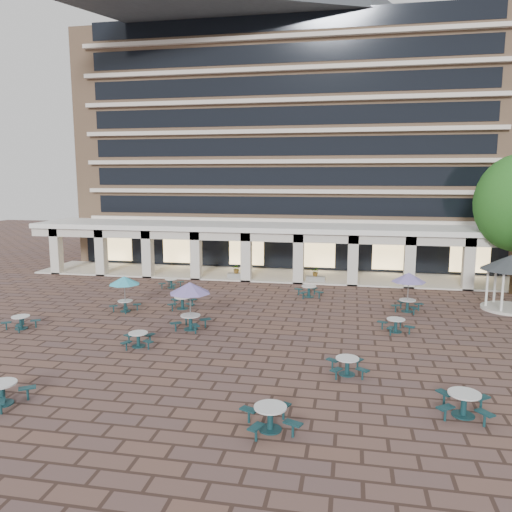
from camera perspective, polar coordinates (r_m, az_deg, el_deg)
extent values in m
plane|color=brown|center=(28.37, -2.14, -8.14)|extent=(120.00, 120.00, 0.00)
cube|color=#A17A5B|center=(52.32, 4.22, 11.92)|extent=(40.00, 15.00, 22.00)
cube|color=beige|center=(44.74, 2.96, 4.08)|extent=(36.80, 0.50, 0.35)
cube|color=black|center=(44.87, 3.02, 5.76)|extent=(35.20, 0.05, 1.60)
cube|color=beige|center=(44.59, 2.99, 7.41)|extent=(36.80, 0.50, 0.35)
cube|color=black|center=(44.80, 3.04, 9.08)|extent=(35.20, 0.05, 1.60)
cube|color=beige|center=(44.59, 3.02, 10.75)|extent=(36.80, 0.50, 0.35)
cube|color=black|center=(44.87, 3.07, 12.40)|extent=(35.20, 0.05, 1.60)
cube|color=beige|center=(44.74, 3.05, 14.08)|extent=(36.80, 0.50, 0.35)
cube|color=black|center=(45.10, 3.10, 15.70)|extent=(35.20, 0.05, 1.60)
cube|color=beige|center=(45.04, 3.07, 17.38)|extent=(36.80, 0.50, 0.35)
cube|color=black|center=(45.47, 3.13, 18.96)|extent=(35.20, 0.05, 1.60)
cube|color=beige|center=(45.49, 3.10, 20.62)|extent=(36.80, 0.50, 0.35)
cube|color=black|center=(45.99, 3.16, 22.15)|extent=(35.20, 0.05, 1.60)
cube|color=beige|center=(46.08, 3.13, 23.79)|extent=(36.80, 0.50, 0.35)
cube|color=black|center=(46.64, 3.19, 25.26)|extent=(35.20, 0.05, 1.60)
cube|color=white|center=(42.06, 2.44, 3.35)|extent=(42.00, 6.60, 0.40)
cube|color=beige|center=(39.31, 1.82, 2.29)|extent=(42.00, 0.30, 0.90)
cube|color=black|center=(45.01, 2.92, 0.65)|extent=(38.00, 0.15, 3.20)
cube|color=beige|center=(42.67, 2.40, -2.19)|extent=(42.00, 6.00, 0.12)
cube|color=beige|center=(46.67, -21.84, 0.55)|extent=(0.80, 0.80, 4.00)
cube|color=beige|center=(44.54, -17.26, 0.42)|extent=(0.80, 0.80, 4.00)
cube|color=beige|center=(42.72, -12.26, 0.27)|extent=(0.80, 0.80, 4.00)
cube|color=beige|center=(41.25, -6.86, 0.10)|extent=(0.80, 0.80, 4.00)
cube|color=beige|center=(40.17, -1.11, -0.08)|extent=(0.80, 0.80, 4.00)
cube|color=beige|center=(39.52, 4.89, -0.26)|extent=(0.80, 0.80, 4.00)
cube|color=beige|center=(39.32, 11.02, -0.45)|extent=(0.80, 0.80, 4.00)
cube|color=beige|center=(39.56, 17.14, -0.63)|extent=(0.80, 0.80, 4.00)
cube|color=beige|center=(40.25, 23.12, -0.80)|extent=(0.80, 0.80, 4.00)
cube|color=#FFD88C|center=(49.68, -15.70, 0.88)|extent=(3.20, 0.08, 2.40)
cube|color=#FFD88C|center=(47.17, -8.73, 0.70)|extent=(3.20, 0.08, 2.40)
cube|color=#FFD88C|center=(45.44, -1.10, 0.48)|extent=(3.20, 0.08, 2.40)
cube|color=#FFD88C|center=(44.56, 6.97, 0.25)|extent=(3.20, 0.08, 2.40)
cube|color=#FFD88C|center=(44.60, 15.20, 0.00)|extent=(3.20, 0.08, 2.40)
cube|color=#FFD88C|center=(45.54, 23.25, -0.24)|extent=(3.20, 0.08, 2.40)
cylinder|color=#14373C|center=(21.58, -26.96, -14.79)|extent=(0.78, 0.78, 0.04)
cylinder|color=#14373C|center=(21.45, -27.03, -13.95)|extent=(0.20, 0.20, 0.73)
cylinder|color=silver|center=(21.29, -27.12, -12.85)|extent=(1.11, 1.11, 0.06)
cube|color=#14373C|center=(21.36, -24.68, -13.53)|extent=(0.68, 0.60, 0.06)
cylinder|color=#14373C|center=(21.45, -24.63, -14.16)|extent=(0.09, 0.09, 0.47)
cube|color=#14373C|center=(22.21, -26.92, -12.81)|extent=(0.60, 0.68, 0.06)
cylinder|color=#14373C|center=(22.30, -26.88, -13.42)|extent=(0.09, 0.09, 0.47)
cube|color=#14373C|center=(20.61, -27.20, -14.55)|extent=(0.60, 0.68, 0.06)
cylinder|color=#14373C|center=(20.71, -27.14, -15.20)|extent=(0.09, 0.09, 0.47)
cylinder|color=#14373C|center=(17.70, 1.64, -19.17)|extent=(0.78, 0.78, 0.04)
cylinder|color=#14373C|center=(17.54, 1.64, -18.18)|extent=(0.20, 0.20, 0.73)
cylinder|color=silver|center=(17.34, 1.65, -16.88)|extent=(1.11, 1.11, 0.06)
cube|color=#14373C|center=(18.15, 3.15, -16.78)|extent=(0.52, 0.68, 0.06)
cylinder|color=#14373C|center=(18.26, 3.15, -17.50)|extent=(0.09, 0.09, 0.47)
cube|color=#14373C|center=(17.91, -0.82, -17.14)|extent=(0.68, 0.52, 0.06)
cylinder|color=#14373C|center=(18.02, -0.82, -17.87)|extent=(0.09, 0.09, 0.47)
cube|color=#14373C|center=(16.84, 0.00, -18.95)|extent=(0.52, 0.68, 0.06)
cylinder|color=#14373C|center=(16.96, 0.00, -19.71)|extent=(0.09, 0.09, 0.47)
cube|color=#14373C|center=(17.10, 4.25, -18.51)|extent=(0.68, 0.52, 0.06)
cylinder|color=#14373C|center=(17.22, 4.24, -19.27)|extent=(0.09, 0.09, 0.47)
cylinder|color=#14373C|center=(19.99, 22.58, -16.43)|extent=(0.79, 0.79, 0.05)
cylinder|color=#14373C|center=(19.84, 22.64, -15.51)|extent=(0.20, 0.20, 0.75)
cylinder|color=silver|center=(19.67, 22.73, -14.31)|extent=(1.13, 1.13, 0.06)
cube|color=#14373C|center=(20.43, 24.36, -14.52)|extent=(0.69, 0.63, 0.06)
cylinder|color=#14373C|center=(20.53, 24.31, -15.19)|extent=(0.09, 0.09, 0.48)
cube|color=#14373C|center=(20.33, 20.74, -14.41)|extent=(0.63, 0.69, 0.06)
cylinder|color=#14373C|center=(20.43, 20.70, -15.08)|extent=(0.09, 0.09, 0.48)
cube|color=#14373C|center=(19.18, 20.85, -15.87)|extent=(0.69, 0.63, 0.06)
cylinder|color=#14373C|center=(19.29, 20.80, -16.57)|extent=(0.09, 0.09, 0.48)
cube|color=#14373C|center=(19.29, 24.71, -15.98)|extent=(0.63, 0.69, 0.06)
cylinder|color=#14373C|center=(19.39, 24.66, -16.68)|extent=(0.09, 0.09, 0.48)
cylinder|color=#14373C|center=(32.63, -14.68, -6.10)|extent=(0.65, 0.65, 0.04)
cylinder|color=#14373C|center=(32.56, -14.70, -5.61)|extent=(0.17, 0.17, 0.61)
cylinder|color=silver|center=(32.47, -14.73, -4.98)|extent=(0.92, 0.92, 0.05)
cube|color=#14373C|center=(32.55, -13.44, -5.38)|extent=(0.57, 0.46, 0.05)
cylinder|color=#14373C|center=(32.60, -13.42, -5.74)|extent=(0.07, 0.07, 0.39)
cube|color=#14373C|center=(33.23, -14.73, -5.13)|extent=(0.46, 0.57, 0.05)
cylinder|color=#14373C|center=(33.29, -14.71, -5.49)|extent=(0.07, 0.07, 0.39)
cube|color=#14373C|center=(32.54, -15.98, -5.49)|extent=(0.57, 0.46, 0.05)
cylinder|color=#14373C|center=(32.59, -15.96, -5.85)|extent=(0.07, 0.07, 0.39)
cube|color=#14373C|center=(31.84, -14.69, -5.76)|extent=(0.46, 0.57, 0.05)
cylinder|color=#14373C|center=(31.89, -14.67, -6.13)|extent=(0.07, 0.07, 0.39)
cylinder|color=gray|center=(32.37, -14.76, -4.24)|extent=(0.05, 0.05, 2.22)
cone|color=#37A7C1|center=(32.18, -14.82, -2.72)|extent=(1.94, 1.94, 0.51)
cylinder|color=#14373C|center=(25.98, -13.27, -9.99)|extent=(0.67, 0.67, 0.04)
cylinder|color=#14373C|center=(25.88, -13.30, -9.37)|extent=(0.17, 0.17, 0.63)
cylinder|color=silver|center=(25.77, -13.33, -8.56)|extent=(0.95, 0.95, 0.05)
cube|color=#14373C|center=(26.30, -12.04, -8.78)|extent=(0.47, 0.59, 0.05)
cylinder|color=#14373C|center=(26.37, -12.02, -9.24)|extent=(0.08, 0.08, 0.40)
cube|color=#14373C|center=(26.41, -14.34, -8.80)|extent=(0.59, 0.47, 0.05)
cylinder|color=#14373C|center=(26.47, -14.32, -9.25)|extent=(0.08, 0.08, 0.40)
cube|color=#14373C|center=(25.41, -14.62, -9.52)|extent=(0.47, 0.59, 0.05)
cylinder|color=#14373C|center=(25.48, -14.60, -9.99)|extent=(0.08, 0.08, 0.40)
cube|color=#14373C|center=(25.30, -12.22, -9.51)|extent=(0.59, 0.47, 0.05)
cylinder|color=#14373C|center=(25.37, -12.20, -9.98)|extent=(0.08, 0.08, 0.40)
cylinder|color=#14373C|center=(28.20, -7.47, -8.28)|extent=(0.77, 0.77, 0.04)
cylinder|color=#14373C|center=(28.10, -7.48, -7.61)|extent=(0.20, 0.20, 0.72)
cylinder|color=silver|center=(27.98, -7.50, -6.75)|extent=(1.10, 1.10, 0.05)
cube|color=#14373C|center=(28.32, -5.82, -7.19)|extent=(0.67, 0.60, 0.05)
cylinder|color=#14373C|center=(28.39, -5.82, -7.68)|extent=(0.09, 0.09, 0.46)
cube|color=#14373C|center=(28.85, -8.00, -6.93)|extent=(0.60, 0.67, 0.05)
cylinder|color=#14373C|center=(28.92, -7.99, -7.41)|extent=(0.09, 0.09, 0.46)
cube|color=#14373C|center=(27.84, -9.18, -7.56)|extent=(0.67, 0.60, 0.05)
cylinder|color=#14373C|center=(27.91, -9.17, -8.05)|extent=(0.09, 0.09, 0.46)
cube|color=#14373C|center=(27.28, -6.94, -7.85)|extent=(0.60, 0.67, 0.05)
cylinder|color=#14373C|center=(27.36, -6.93, -8.36)|extent=(0.09, 0.09, 0.46)
cylinder|color=gray|center=(27.84, -7.52, -5.73)|extent=(0.05, 0.05, 2.63)
cone|color=#7767AF|center=(27.60, -7.57, -3.64)|extent=(2.30, 2.30, 0.60)
cylinder|color=#14373C|center=(22.31, 10.35, -13.13)|extent=(0.70, 0.70, 0.04)
cylinder|color=#14373C|center=(22.20, 10.37, -12.39)|extent=(0.18, 0.18, 0.66)
cylinder|color=silver|center=(22.05, 10.40, -11.43)|extent=(1.00, 1.00, 0.05)
cube|color=#14373C|center=(22.76, 11.54, -11.59)|extent=(0.54, 0.61, 0.05)
cylinder|color=#14373C|center=(22.84, 11.52, -12.12)|extent=(0.08, 0.08, 0.42)
cube|color=#14373C|center=(22.58, 8.74, -11.67)|extent=(0.61, 0.54, 0.05)
cylinder|color=#14373C|center=(22.66, 8.73, -12.21)|extent=(0.08, 0.08, 0.42)
cube|color=#14373C|center=(21.57, 9.16, -12.70)|extent=(0.54, 0.61, 0.05)
cylinder|color=#14373C|center=(21.65, 9.14, -13.26)|extent=(0.08, 0.08, 0.42)
cube|color=#14373C|center=(21.75, 12.09, -12.60)|extent=(0.61, 0.54, 0.05)
cylinder|color=#14373C|center=(21.84, 12.07, -13.16)|extent=(0.08, 0.08, 0.42)
cylinder|color=#14373C|center=(30.98, -25.23, -7.50)|extent=(0.68, 0.68, 0.04)
cylinder|color=#14373C|center=(30.90, -25.27, -6.96)|extent=(0.17, 0.17, 0.64)
cylinder|color=silver|center=(30.80, -25.32, -6.27)|extent=(0.97, 0.97, 0.05)
cube|color=#14373C|center=(30.76, -23.89, -6.74)|extent=(0.60, 0.48, 0.05)
cylinder|color=#14373C|center=(30.82, -23.86, -7.14)|extent=(0.08, 0.08, 0.41)
cube|color=#14373C|center=(31.59, -25.07, -6.41)|extent=(0.48, 0.60, 0.05)
cylinder|color=#14373C|center=(31.65, -25.05, -6.80)|extent=(0.08, 0.08, 0.41)
cube|color=#14373C|center=(31.01, -26.66, -6.81)|extent=(0.60, 0.48, 0.05)
cylinder|color=#14373C|center=(31.07, -26.63, -7.20)|extent=(0.08, 0.08, 0.41)
cube|color=#14373C|center=(30.16, -25.50, -7.16)|extent=(0.48, 0.60, 0.05)
cylinder|color=#14373C|center=(30.22, -25.47, -7.56)|extent=(0.08, 0.08, 0.41)
cylinder|color=#14373C|center=(38.62, -9.65, -3.58)|extent=(0.65, 0.65, 0.04)
cylinder|color=#14373C|center=(38.55, -9.66, -3.16)|extent=(0.17, 0.17, 0.61)
cylinder|color=silver|center=(38.48, -9.68, -2.62)|extent=(0.92, 0.92, 0.05)
cube|color=#14373C|center=(38.71, -8.63, -2.93)|extent=(0.56, 0.50, 0.05)
cylinder|color=#14373C|center=(38.75, -8.62, -3.24)|extent=(0.07, 0.07, 0.39)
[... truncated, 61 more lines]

